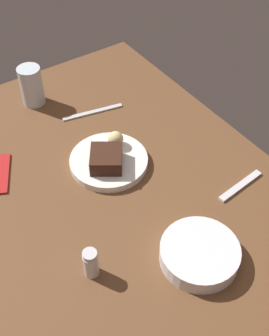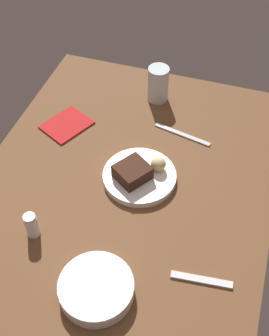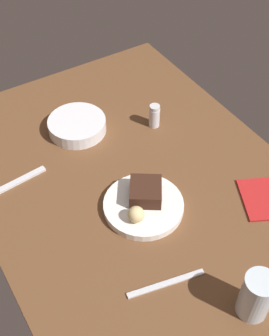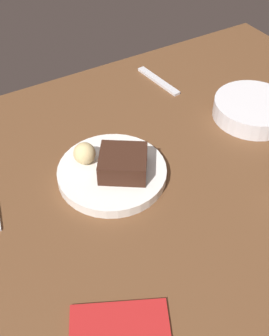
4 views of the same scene
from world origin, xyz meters
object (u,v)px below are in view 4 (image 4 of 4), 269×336
bread_roll (85,153)px  side_bowl (253,109)px  dessert_spoon (158,81)px  dessert_plate (112,173)px  chocolate_cake_slice (123,163)px

bread_roll → side_bowl: bread_roll is taller
bread_roll → dessert_spoon: (29.73, 19.40, -3.90)cm
dessert_plate → bread_roll: bearing=127.8°
dessert_plate → dessert_spoon: 35.49cm
chocolate_cake_slice → dessert_spoon: chocolate_cake_slice is taller
chocolate_cake_slice → bread_roll: (-5.10, 6.14, 0.06)cm
bread_roll → dessert_plate: bearing=-52.2°
dessert_spoon → side_bowl: bearing=18.8°
side_bowl → dessert_spoon: 25.43cm
chocolate_cake_slice → dessert_plate: bearing=134.5°
dessert_plate → chocolate_cake_slice: bearing=-45.5°
side_bowl → dessert_plate: bearing=-178.6°
dessert_plate → bread_roll: size_ratio=4.90×
dessert_plate → dessert_spoon: size_ratio=1.42×
bread_roll → dessert_spoon: bearing=33.1°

